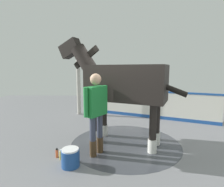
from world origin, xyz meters
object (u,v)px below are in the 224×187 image
horse (121,84)px  bottle_spray (57,153)px  wash_bucket (70,158)px  bottle_shampoo (61,155)px  handler (96,108)px

horse → bottle_spray: horse is taller
horse → wash_bucket: bearing=71.8°
horse → wash_bucket: (-1.14, 1.01, -1.33)m
bottle_shampoo → wash_bucket: bearing=-134.1°
wash_bucket → horse: bearing=-41.5°
handler → bottle_spray: handler is taller
wash_bucket → handler: bearing=-42.7°
horse → bottle_shampoo: horse is taller
bottle_shampoo → bottle_spray: bottle_shampoo is taller
bottle_shampoo → bottle_spray: (0.08, 0.11, -0.01)m
bottle_shampoo → bottle_spray: bearing=52.6°
horse → wash_bucket: size_ratio=8.81×
horse → handler: 0.97m
handler → wash_bucket: bearing=-97.6°
wash_bucket → bottle_spray: size_ratio=1.78×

